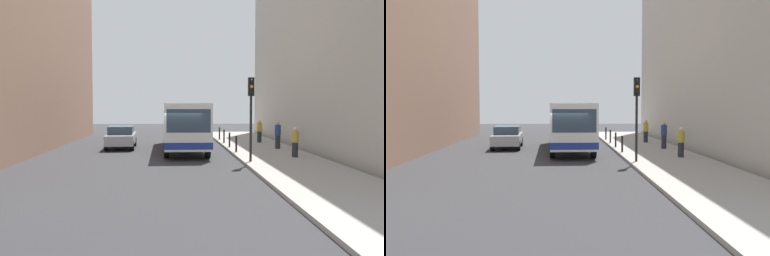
% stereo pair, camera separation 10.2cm
% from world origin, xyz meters
% --- Properties ---
extents(ground_plane, '(80.00, 80.00, 0.00)m').
position_xyz_m(ground_plane, '(0.00, 0.00, 0.00)').
color(ground_plane, '#2D2D30').
extents(sidewalk, '(4.40, 40.00, 0.15)m').
position_xyz_m(sidewalk, '(5.40, 0.00, 0.07)').
color(sidewalk, '#9E9991').
rests_on(sidewalk, ground).
extents(building_right, '(7.00, 32.00, 15.18)m').
position_xyz_m(building_right, '(11.50, 4.00, 7.59)').
color(building_right, '#BCB7AD').
rests_on(building_right, ground).
extents(bus, '(2.68, 11.05, 3.00)m').
position_xyz_m(bus, '(0.47, 4.62, 1.73)').
color(bus, white).
rests_on(bus, ground).
extents(car_beside_bus, '(1.98, 4.46, 1.48)m').
position_xyz_m(car_beside_bus, '(-3.66, 5.93, 0.78)').
color(car_beside_bus, '#A5A8AD').
rests_on(car_beside_bus, ground).
extents(traffic_light, '(0.28, 0.33, 4.10)m').
position_xyz_m(traffic_light, '(3.55, -2.07, 3.01)').
color(traffic_light, black).
rests_on(traffic_light, sidewalk).
extents(bollard_near, '(0.11, 0.11, 0.95)m').
position_xyz_m(bollard_near, '(3.45, 1.99, 0.62)').
color(bollard_near, black).
rests_on(bollard_near, sidewalk).
extents(bollard_mid, '(0.11, 0.11, 0.95)m').
position_xyz_m(bollard_mid, '(3.45, 4.92, 0.62)').
color(bollard_mid, black).
rests_on(bollard_mid, sidewalk).
extents(bollard_far, '(0.11, 0.11, 0.95)m').
position_xyz_m(bollard_far, '(3.45, 7.84, 0.62)').
color(bollard_far, black).
rests_on(bollard_far, sidewalk).
extents(bollard_farthest, '(0.11, 0.11, 0.95)m').
position_xyz_m(bollard_farthest, '(3.45, 10.76, 0.62)').
color(bollard_farthest, black).
rests_on(bollard_farthest, sidewalk).
extents(pedestrian_near_signal, '(0.38, 0.38, 1.59)m').
position_xyz_m(pedestrian_near_signal, '(6.21, -0.49, 0.94)').
color(pedestrian_near_signal, '#26262D').
rests_on(pedestrian_near_signal, sidewalk).
extents(pedestrian_mid_sidewalk, '(0.38, 0.38, 1.72)m').
position_xyz_m(pedestrian_mid_sidewalk, '(6.34, 3.78, 1.01)').
color(pedestrian_mid_sidewalk, '#26262D').
rests_on(pedestrian_mid_sidewalk, sidewalk).
extents(pedestrian_far_sidewalk, '(0.38, 0.38, 1.64)m').
position_xyz_m(pedestrian_far_sidewalk, '(6.09, 8.21, 0.97)').
color(pedestrian_far_sidewalk, '#26262D').
rests_on(pedestrian_far_sidewalk, sidewalk).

